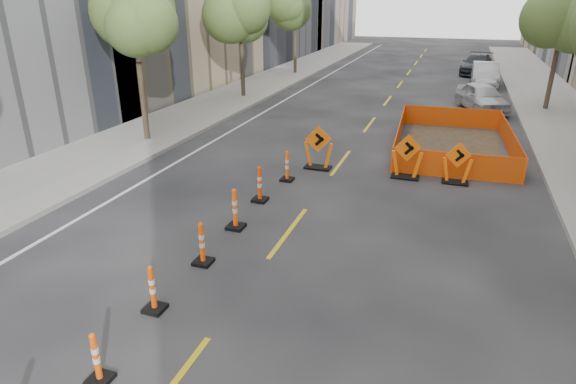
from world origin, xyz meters
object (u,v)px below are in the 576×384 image
at_px(chevron_sign_left, 318,147).
at_px(parked_car_near, 482,97).
at_px(channelizer_5, 235,209).
at_px(parked_car_far, 477,64).
at_px(channelizer_6, 260,184).
at_px(chevron_sign_center, 407,156).
at_px(channelizer_7, 287,166).
at_px(channelizer_4, 202,243).
at_px(chevron_sign_right, 457,163).
at_px(channelizer_2, 96,358).
at_px(channelizer_3, 152,288).
at_px(parked_car_mid, 485,74).

height_order(chevron_sign_left, parked_car_near, chevron_sign_left).
height_order(channelizer_5, parked_car_near, parked_car_near).
xyz_separation_m(channelizer_5, parked_car_far, (6.52, 31.09, 0.19)).
distance_m(channelizer_6, chevron_sign_center, 5.24).
bearing_deg(channelizer_7, channelizer_4, -90.69).
relative_size(chevron_sign_center, parked_car_far, 0.30).
xyz_separation_m(channelizer_5, chevron_sign_left, (0.77, 5.34, 0.22)).
bearing_deg(channelizer_6, channelizer_5, -87.59).
distance_m(channelizer_7, chevron_sign_left, 1.67).
bearing_deg(parked_car_near, chevron_sign_right, -115.55).
relative_size(channelizer_2, chevron_sign_right, 0.67).
xyz_separation_m(channelizer_3, chevron_sign_center, (3.84, 9.20, 0.27)).
bearing_deg(channelizer_2, parked_car_mid, 77.97).
height_order(channelizer_3, parked_car_mid, parked_car_mid).
xyz_separation_m(channelizer_4, parked_car_mid, (6.86, 27.44, 0.25)).
bearing_deg(channelizer_3, chevron_sign_center, 67.35).
height_order(channelizer_7, chevron_sign_left, chevron_sign_left).
relative_size(channelizer_4, parked_car_mid, 0.22).
xyz_separation_m(channelizer_2, chevron_sign_left, (0.52, 11.09, 0.32)).
bearing_deg(channelizer_2, parked_car_far, 80.35).
bearing_deg(parked_car_mid, chevron_sign_left, -107.23).
height_order(channelizer_2, chevron_sign_right, chevron_sign_right).
distance_m(channelizer_7, parked_car_near, 14.90).
height_order(channelizer_2, chevron_sign_left, chevron_sign_left).
bearing_deg(chevron_sign_right, parked_car_mid, 67.39).
relative_size(channelizer_5, channelizer_6, 1.02).
xyz_separation_m(channelizer_2, parked_car_near, (6.26, 23.03, 0.26)).
xyz_separation_m(channelizer_5, channelizer_7, (0.13, 3.83, -0.05)).
distance_m(channelizer_2, channelizer_5, 5.75).
height_order(channelizer_6, parked_car_near, parked_car_near).
bearing_deg(chevron_sign_right, chevron_sign_left, 162.11).
height_order(chevron_sign_left, parked_car_far, chevron_sign_left).
bearing_deg(parked_car_far, chevron_sign_center, -88.47).
xyz_separation_m(channelizer_2, channelizer_3, (-0.24, 1.91, 0.03)).
xyz_separation_m(channelizer_6, chevron_sign_right, (5.55, 3.48, 0.15)).
xyz_separation_m(chevron_sign_left, parked_car_mid, (6.14, 20.18, -0.01)).
relative_size(channelizer_2, parked_car_far, 0.18).
bearing_deg(channelizer_6, channelizer_2, -87.51).
bearing_deg(channelizer_2, channelizer_4, 92.92).
bearing_deg(channelizer_2, parked_car_near, 74.79).
xyz_separation_m(chevron_sign_center, parked_car_mid, (3.06, 20.16, 0.01)).
bearing_deg(parked_car_near, parked_car_mid, 66.69).
bearing_deg(parked_car_mid, parked_car_far, 93.79).
xyz_separation_m(channelizer_4, parked_car_near, (6.46, 19.21, 0.20)).
height_order(channelizer_6, parked_car_far, parked_car_far).
xyz_separation_m(channelizer_2, parked_car_mid, (6.66, 31.27, 0.31)).
height_order(channelizer_3, channelizer_7, channelizer_7).
relative_size(channelizer_6, parked_car_mid, 0.23).
distance_m(channelizer_4, parked_car_near, 20.26).
distance_m(channelizer_5, chevron_sign_left, 5.40).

